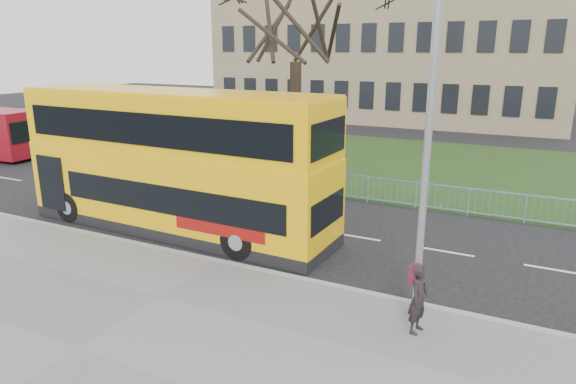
% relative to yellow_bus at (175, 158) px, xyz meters
% --- Properties ---
extents(ground, '(120.00, 120.00, 0.00)m').
position_rel_yellow_bus_xyz_m(ground, '(2.95, -0.39, -2.58)').
color(ground, black).
rests_on(ground, ground).
extents(pavement, '(80.00, 10.50, 0.12)m').
position_rel_yellow_bus_xyz_m(pavement, '(2.95, -7.14, -2.52)').
color(pavement, slate).
rests_on(pavement, ground).
extents(kerb, '(80.00, 0.20, 0.14)m').
position_rel_yellow_bus_xyz_m(kerb, '(2.95, -1.94, -2.51)').
color(kerb, gray).
rests_on(kerb, ground).
extents(grass_verge, '(80.00, 15.40, 0.08)m').
position_rel_yellow_bus_xyz_m(grass_verge, '(2.95, 13.91, -2.54)').
color(grass_verge, '#1E3814').
rests_on(grass_verge, ground).
extents(guard_railing, '(40.00, 0.12, 1.10)m').
position_rel_yellow_bus_xyz_m(guard_railing, '(2.95, 6.21, -2.03)').
color(guard_railing, '#75AAD0').
rests_on(guard_railing, ground).
extents(bare_tree, '(9.16, 9.16, 13.08)m').
position_rel_yellow_bus_xyz_m(bare_tree, '(-0.05, 9.61, 4.04)').
color(bare_tree, black).
rests_on(bare_tree, grass_verge).
extents(civic_building, '(30.00, 15.00, 14.00)m').
position_rel_yellow_bus_xyz_m(civic_building, '(-2.05, 34.61, 4.42)').
color(civic_building, '#837453').
rests_on(civic_building, ground).
extents(yellow_bus, '(11.53, 3.05, 4.80)m').
position_rel_yellow_bus_xyz_m(yellow_bus, '(0.00, 0.00, 0.00)').
color(yellow_bus, '#FFBC0A').
rests_on(yellow_bus, ground).
extents(pedestrian, '(0.48, 0.64, 1.60)m').
position_rel_yellow_bus_xyz_m(pedestrian, '(9.18, -3.25, -1.66)').
color(pedestrian, black).
rests_on(pedestrian, pavement).
extents(street_lamp, '(1.84, 0.37, 8.68)m').
position_rel_yellow_bus_xyz_m(street_lamp, '(8.84, -2.37, 2.30)').
color(street_lamp, gray).
rests_on(street_lamp, pavement).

